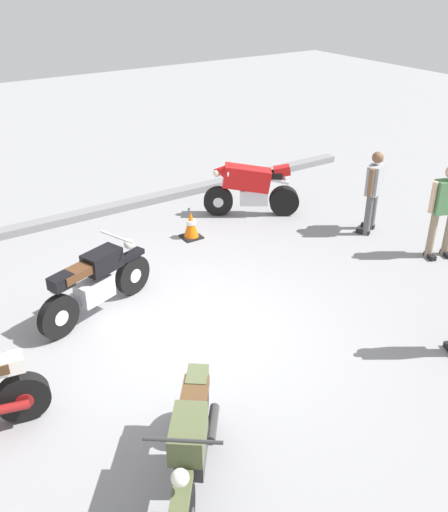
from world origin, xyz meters
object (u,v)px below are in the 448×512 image
Objects in this scene: person_in_green_shirt at (446,206)px; traffic_cone at (191,225)px; motorcycle_red_sportbike at (251,187)px; motorcycle_black_cruiser at (96,283)px; person_in_gray_shirt at (374,188)px; motorcycle_olive_vintage at (192,445)px.

person_in_green_shirt is 4.53m from traffic_cone.
motorcycle_black_cruiser is at bearing 56.53° from motorcycle_red_sportbike.
motorcycle_black_cruiser is at bearing 61.23° from person_in_gray_shirt.
person_in_green_shirt is (1.72, -3.30, 0.37)m from motorcycle_red_sportbike.
motorcycle_black_cruiser is 3.77× the size of traffic_cone.
motorcycle_black_cruiser is (-4.03, -1.75, -0.07)m from motorcycle_red_sportbike.
person_in_green_shirt is 1.42m from person_in_gray_shirt.
person_in_gray_shirt is at bearing -22.29° from motorcycle_black_cruiser.
motorcycle_black_cruiser is at bearing -149.00° from traffic_cone.
motorcycle_olive_vintage is 6.78m from motorcycle_red_sportbike.
motorcycle_olive_vintage is at bearing 91.95° from person_in_gray_shirt.
person_in_gray_shirt is (5.48, -0.17, 0.38)m from motorcycle_black_cruiser.
person_in_gray_shirt is at bearing 160.23° from motorcycle_red_sportbike.
motorcycle_olive_vintage is 3.43m from motorcycle_black_cruiser.
person_in_green_shirt is 1.05× the size of person_in_gray_shirt.
person_in_gray_shirt is at bearing -28.56° from traffic_cone.
person_in_green_shirt reaches higher than person_in_gray_shirt.
traffic_cone is (2.46, 1.48, -0.26)m from motorcycle_black_cruiser.
person_in_green_shirt is (6.12, 1.85, 0.47)m from motorcycle_olive_vintage.
motorcycle_olive_vintage is 1.03× the size of person_in_gray_shirt.
motorcycle_black_cruiser is 2.88m from traffic_cone.
person_in_green_shirt is 3.17× the size of traffic_cone.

